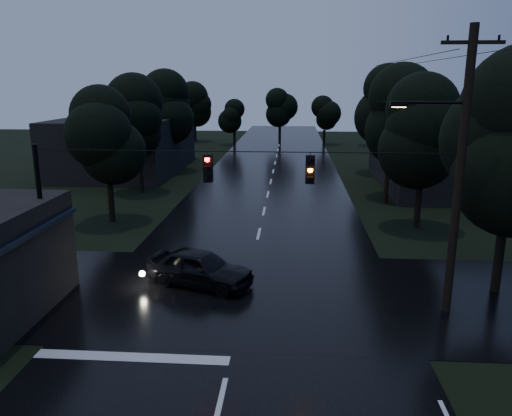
# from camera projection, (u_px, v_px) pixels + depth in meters

# --- Properties ---
(main_road) EXTENTS (12.00, 120.00, 0.02)m
(main_road) POSITION_uv_depth(u_px,v_px,m) (268.00, 195.00, 37.22)
(main_road) COLOR black
(main_road) RESTS_ON ground
(cross_street) EXTENTS (60.00, 9.00, 0.02)m
(cross_street) POSITION_uv_depth(u_px,v_px,m) (245.00, 294.00, 19.81)
(cross_street) COLOR black
(cross_street) RESTS_ON ground
(building_far_right) EXTENTS (10.00, 14.00, 4.40)m
(building_far_right) POSITION_uv_depth(u_px,v_px,m) (446.00, 159.00, 39.55)
(building_far_right) COLOR black
(building_far_right) RESTS_ON ground
(building_far_left) EXTENTS (10.00, 16.00, 5.00)m
(building_far_left) POSITION_uv_depth(u_px,v_px,m) (126.00, 144.00, 47.26)
(building_far_left) COLOR black
(building_far_left) RESTS_ON ground
(utility_pole_main) EXTENTS (3.50, 0.30, 10.00)m
(utility_pole_main) POSITION_uv_depth(u_px,v_px,m) (457.00, 170.00, 17.03)
(utility_pole_main) COLOR black
(utility_pole_main) RESTS_ON ground
(utility_pole_far) EXTENTS (2.00, 0.30, 7.50)m
(utility_pole_far) POSITION_uv_depth(u_px,v_px,m) (389.00, 147.00, 33.74)
(utility_pole_far) COLOR black
(utility_pole_far) RESTS_ON ground
(anchor_pole_left) EXTENTS (0.18, 0.18, 6.00)m
(anchor_pole_left) POSITION_uv_depth(u_px,v_px,m) (43.00, 224.00, 18.64)
(anchor_pole_left) COLOR black
(anchor_pole_left) RESTS_ON ground
(span_signals) EXTENTS (15.00, 0.37, 1.12)m
(span_signals) POSITION_uv_depth(u_px,v_px,m) (257.00, 168.00, 17.51)
(span_signals) COLOR black
(span_signals) RESTS_ON ground
(tree_left_a) EXTENTS (3.92, 3.92, 8.26)m
(tree_left_a) POSITION_uv_depth(u_px,v_px,m) (106.00, 134.00, 28.83)
(tree_left_a) COLOR black
(tree_left_a) RESTS_ON ground
(tree_left_b) EXTENTS (4.20, 4.20, 8.85)m
(tree_left_b) POSITION_uv_depth(u_px,v_px,m) (138.00, 118.00, 36.52)
(tree_left_b) COLOR black
(tree_left_b) RESTS_ON ground
(tree_left_c) EXTENTS (4.48, 4.48, 9.44)m
(tree_left_c) POSITION_uv_depth(u_px,v_px,m) (164.00, 106.00, 46.14)
(tree_left_c) COLOR black
(tree_left_c) RESTS_ON ground
(tree_right_a) EXTENTS (4.20, 4.20, 8.85)m
(tree_right_a) POSITION_uv_depth(u_px,v_px,m) (424.00, 130.00, 27.47)
(tree_right_a) COLOR black
(tree_right_a) RESTS_ON ground
(tree_right_b) EXTENTS (4.48, 4.48, 9.44)m
(tree_right_b) POSITION_uv_depth(u_px,v_px,m) (404.00, 114.00, 35.07)
(tree_right_b) COLOR black
(tree_right_b) RESTS_ON ground
(tree_right_c) EXTENTS (4.76, 4.76, 10.03)m
(tree_right_c) POSITION_uv_depth(u_px,v_px,m) (388.00, 103.00, 44.60)
(tree_right_c) COLOR black
(tree_right_c) RESTS_ON ground
(car) EXTENTS (4.80, 3.17, 1.52)m
(car) POSITION_uv_depth(u_px,v_px,m) (200.00, 268.00, 20.46)
(car) COLOR black
(car) RESTS_ON ground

